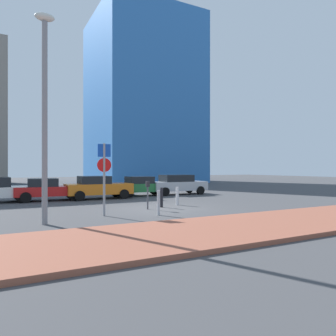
# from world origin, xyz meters

# --- Properties ---
(ground_plane) EXTENTS (120.00, 120.00, 0.00)m
(ground_plane) POSITION_xyz_m (0.00, 0.00, 0.00)
(ground_plane) COLOR #424244
(sidewalk_brick) EXTENTS (40.00, 4.21, 0.14)m
(sidewalk_brick) POSITION_xyz_m (0.00, -6.05, 0.07)
(sidewalk_brick) COLOR #93513D
(sidewalk_brick) RESTS_ON ground
(parked_car_red) EXTENTS (4.17, 2.07, 1.41)m
(parked_car_red) POSITION_xyz_m (-4.61, 6.85, 0.72)
(parked_car_red) COLOR red
(parked_car_red) RESTS_ON ground
(parked_car_orange) EXTENTS (4.31, 2.05, 1.53)m
(parked_car_orange) POSITION_xyz_m (-1.50, 6.56, 0.79)
(parked_car_orange) COLOR orange
(parked_car_orange) RESTS_ON ground
(parked_car_green) EXTENTS (3.94, 2.00, 1.43)m
(parked_car_green) POSITION_xyz_m (2.00, 7.34, 0.74)
(parked_car_green) COLOR #237238
(parked_car_green) RESTS_ON ground
(parked_car_silver) EXTENTS (4.52, 2.10, 1.53)m
(parked_car_silver) POSITION_xyz_m (4.97, 7.12, 0.80)
(parked_car_silver) COLOR #B7BABF
(parked_car_silver) RESTS_ON ground
(parking_sign_post) EXTENTS (0.60, 0.13, 3.12)m
(parking_sign_post) POSITION_xyz_m (-3.33, -1.01, 1.97)
(parking_sign_post) COLOR gray
(parking_sign_post) RESTS_ON ground
(parking_meter) EXTENTS (0.18, 0.14, 1.40)m
(parking_meter) POSITION_xyz_m (-0.78, 0.10, 0.91)
(parking_meter) COLOR #4C4C51
(parking_meter) RESTS_ON ground
(street_lamp) EXTENTS (0.70, 0.36, 7.73)m
(street_lamp) POSITION_xyz_m (-5.85, -2.00, 4.50)
(street_lamp) COLOR gray
(street_lamp) RESTS_ON ground
(traffic_bollard_near) EXTENTS (0.15, 0.15, 1.03)m
(traffic_bollard_near) POSITION_xyz_m (0.21, 0.51, 0.52)
(traffic_bollard_near) COLOR black
(traffic_bollard_near) RESTS_ON ground
(traffic_bollard_mid) EXTENTS (0.13, 0.13, 1.08)m
(traffic_bollard_mid) POSITION_xyz_m (-1.17, -1.93, 0.54)
(traffic_bollard_mid) COLOR #B7B7BC
(traffic_bollard_mid) RESTS_ON ground
(traffic_bollard_far) EXTENTS (0.17, 0.17, 1.01)m
(traffic_bollard_far) POSITION_xyz_m (1.43, 0.97, 0.51)
(traffic_bollard_far) COLOR #B7B7BC
(traffic_bollard_far) RESTS_ON ground
(building_colorful_midrise) EXTENTS (14.18, 14.76, 24.16)m
(building_colorful_midrise) POSITION_xyz_m (11.60, 29.27, 12.08)
(building_colorful_midrise) COLOR #3372BF
(building_colorful_midrise) RESTS_ON ground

